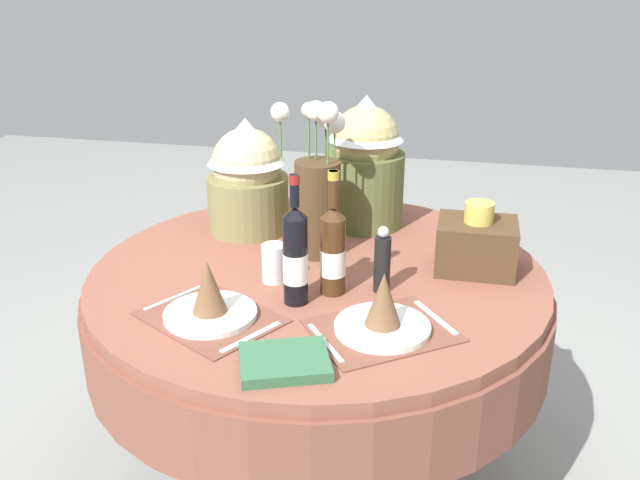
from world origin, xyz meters
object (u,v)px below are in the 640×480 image
(tumbler_near_left, at_px, (274,263))
(book_on_table, at_px, (284,362))
(dining_table, at_px, (318,314))
(place_setting_right, at_px, (383,315))
(wine_bottle_left, at_px, (333,250))
(flower_vase, at_px, (318,192))
(place_setting_left, at_px, (210,302))
(gift_tub_back_centre, at_px, (365,157))
(pepper_mill, at_px, (382,262))
(gift_tub_back_left, at_px, (247,173))
(woven_basket_side_right, at_px, (476,244))
(wine_bottle_right, at_px, (295,255))

(tumbler_near_left, xyz_separation_m, book_on_table, (0.14, -0.43, -0.04))
(dining_table, height_order, place_setting_right, place_setting_right)
(dining_table, height_order, book_on_table, book_on_table)
(wine_bottle_left, bearing_deg, flower_vase, 110.97)
(tumbler_near_left, height_order, book_on_table, tumbler_near_left)
(place_setting_left, bearing_deg, dining_table, 59.89)
(place_setting_left, xyz_separation_m, tumbler_near_left, (0.10, 0.25, 0.01))
(place_setting_right, bearing_deg, gift_tub_back_centre, 102.56)
(pepper_mill, xyz_separation_m, gift_tub_back_left, (-0.50, 0.37, 0.11))
(gift_tub_back_centre, xyz_separation_m, woven_basket_side_right, (0.38, -0.30, -0.16))
(dining_table, xyz_separation_m, woven_basket_side_right, (0.46, 0.10, 0.23))
(pepper_mill, distance_m, gift_tub_back_centre, 0.54)
(flower_vase, distance_m, tumbler_near_left, 0.28)
(flower_vase, bearing_deg, gift_tub_back_centre, 70.18)
(place_setting_left, bearing_deg, book_on_table, -36.07)
(dining_table, relative_size, gift_tub_back_left, 3.59)
(dining_table, distance_m, pepper_mill, 0.33)
(gift_tub_back_centre, bearing_deg, place_setting_right, -77.44)
(flower_vase, height_order, gift_tub_back_left, flower_vase)
(flower_vase, relative_size, gift_tub_back_centre, 1.08)
(wine_bottle_left, bearing_deg, dining_table, 117.91)
(place_setting_right, bearing_deg, wine_bottle_left, 131.23)
(dining_table, xyz_separation_m, flower_vase, (-0.03, 0.12, 0.35))
(place_setting_right, bearing_deg, flower_vase, 120.48)
(gift_tub_back_left, bearing_deg, tumbler_near_left, -62.36)
(gift_tub_back_left, bearing_deg, place_setting_left, -81.45)
(place_setting_left, distance_m, pepper_mill, 0.48)
(book_on_table, bearing_deg, flower_vase, 75.04)
(place_setting_left, distance_m, gift_tub_back_centre, 0.83)
(place_setting_left, height_order, book_on_table, place_setting_left)
(place_setting_right, relative_size, wine_bottle_left, 1.22)
(gift_tub_back_left, distance_m, woven_basket_side_right, 0.78)
(wine_bottle_right, bearing_deg, place_setting_left, -145.17)
(dining_table, height_order, flower_vase, flower_vase)
(wine_bottle_right, distance_m, tumbler_near_left, 0.17)
(tumbler_near_left, relative_size, book_on_table, 0.55)
(dining_table, xyz_separation_m, gift_tub_back_left, (-0.30, 0.27, 0.35))
(book_on_table, bearing_deg, place_setting_left, 123.08)
(pepper_mill, distance_m, gift_tub_back_left, 0.63)
(dining_table, height_order, tumbler_near_left, tumbler_near_left)
(gift_tub_back_left, relative_size, woven_basket_side_right, 1.68)
(tumbler_near_left, bearing_deg, flower_vase, 71.20)
(wine_bottle_right, relative_size, pepper_mill, 1.86)
(flower_vase, bearing_deg, place_setting_left, -110.51)
(dining_table, relative_size, book_on_table, 6.83)
(dining_table, relative_size, woven_basket_side_right, 6.02)
(wine_bottle_left, bearing_deg, wine_bottle_right, -137.03)
(pepper_mill, relative_size, gift_tub_back_centre, 0.43)
(book_on_table, distance_m, gift_tub_back_left, 0.89)
(gift_tub_back_left, relative_size, gift_tub_back_centre, 0.86)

